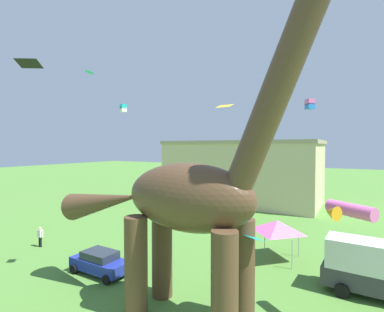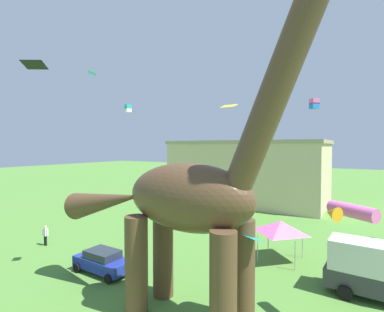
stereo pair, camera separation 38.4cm
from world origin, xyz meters
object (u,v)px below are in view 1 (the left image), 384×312
Objects in this scene: kite_high_right at (310,104)px; kite_mid_center at (346,211)px; dinosaur_sculpture at (187,197)px; kite_far_right at (253,237)px; festival_canopy_tent at (277,226)px; kite_high_left at (225,106)px; kite_apex at (29,64)px; parked_box_truck at (374,268)px; kite_mid_left at (123,108)px; parked_sedan_left at (100,262)px; kite_trailing at (89,72)px; person_near_flyer at (40,235)px.

kite_mid_center is at bearing -74.17° from kite_high_right.
dinosaur_sculpture is 3.67m from kite_far_right.
kite_far_right is (-3.80, -2.07, -1.29)m from kite_mid_center.
festival_canopy_tent is 15.72m from kite_high_left.
kite_apex is 0.92× the size of kite_mid_center.
parked_box_truck is 5.10× the size of kite_far_right.
kite_far_right is (19.38, -12.02, -8.72)m from kite_mid_left.
parked_sedan_left is at bearing -1.38° from kite_apex.
parked_sedan_left is 4.85× the size of kite_mid_left.
kite_high_left is (1.87, 16.83, 12.50)m from parked_sedan_left.
parked_box_truck is at bearing 20.92° from parked_sedan_left.
parked_sedan_left is at bearing -156.75° from parked_box_truck.
dinosaur_sculpture is at bearing -135.85° from parked_box_truck.
dinosaur_sculpture is 18.48m from kite_apex.
kite_high_left is at bearing 129.79° from kite_mid_center.
kite_mid_left is at bearing 156.78° from kite_mid_center.
kite_far_right is at bearing -83.72° from festival_canopy_tent.
parked_box_truck is 27.65m from kite_mid_left.
dinosaur_sculpture is at bearing -158.07° from kite_mid_center.
kite_mid_left is 20.10m from kite_high_right.
kite_apex reaches higher than parked_sedan_left.
kite_high_left reaches higher than parked_sedan_left.
parked_box_truck is 2.38× the size of kite_mid_center.
kite_apex is (0.32, -11.19, 2.29)m from kite_mid_left.
parked_box_truck is 20.74m from kite_trailing.
festival_canopy_tent is 9.21m from kite_mid_center.
festival_canopy_tent is 9.49m from kite_far_right.
parked_sedan_left is 17.04m from parked_box_truck.
kite_trailing is 16.49m from kite_mid_center.
festival_canopy_tent is at bearing 78.19° from dinosaur_sculpture.
kite_trailing is (0.29, -0.95, 12.58)m from parked_sedan_left.
kite_far_right is (19.05, -0.83, -11.01)m from kite_apex.
person_near_flyer is at bearing -179.22° from kite_mid_center.
kite_apex is 8.77m from kite_trailing.
parked_sedan_left is 4.99× the size of kite_high_right.
kite_far_right is at bearing 1.73° from kite_trailing.
kite_high_right is at bearing 74.83° from dinosaur_sculpture.
festival_canopy_tent is at bearing 123.86° from kite_mid_center.
kite_mid_center is 2.14× the size of kite_far_right.
kite_trailing is at bearing 177.11° from dinosaur_sculpture.
kite_high_right is 13.22m from kite_mid_center.
parked_box_truck is 8.65m from kite_far_right.
kite_high_right is (-4.47, 6.73, 10.60)m from parked_box_truck.
kite_mid_left reaches higher than kite_trailing.
kite_high_left is 2.19× the size of kite_high_right.
kite_mid_left is at bearing 127.88° from parked_sedan_left.
kite_apex is (-24.19, -5.56, 13.77)m from parked_box_truck.
kite_trailing is at bearing -7.73° from kite_apex.
person_near_flyer is at bearing 111.53° from kite_apex.
kite_high_left is 0.78× the size of kite_mid_center.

